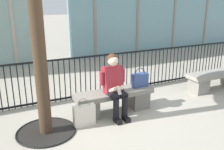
{
  "coord_description": "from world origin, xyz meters",
  "views": [
    {
      "loc": [
        -2.01,
        -4.09,
        2.21
      ],
      "look_at": [
        0.0,
        0.1,
        0.75
      ],
      "focal_mm": 39.61,
      "sensor_mm": 36.0,
      "label": 1
    }
  ],
  "objects": [
    {
      "name": "ground_plane",
      "position": [
        0.0,
        0.0,
        0.0
      ],
      "size": [
        60.0,
        60.0,
        0.0
      ],
      "primitive_type": "plane",
      "color": "#A8A091"
    },
    {
      "name": "stone_bench_far",
      "position": [
        2.87,
        0.08,
        0.27
      ],
      "size": [
        1.6,
        0.44,
        0.45
      ],
      "color": "gray",
      "rests_on": "ground"
    },
    {
      "name": "plaza_railing",
      "position": [
        -0.0,
        1.0,
        0.49
      ],
      "size": [
        8.17,
        0.04,
        0.97
      ],
      "color": "black",
      "rests_on": "ground"
    },
    {
      "name": "shopping_bag",
      "position": [
        -0.73,
        -0.28,
        0.21
      ],
      "size": [
        0.39,
        0.12,
        0.51
      ],
      "color": "beige",
      "rests_on": "ground"
    },
    {
      "name": "handbag_on_bench",
      "position": [
        0.58,
        -0.01,
        0.6
      ],
      "size": [
        0.33,
        0.15,
        0.4
      ],
      "color": "#33477F",
      "rests_on": "stone_bench"
    },
    {
      "name": "seated_person_with_phone",
      "position": [
        -0.06,
        -0.13,
        0.65
      ],
      "size": [
        0.52,
        0.66,
        1.21
      ],
      "color": "black",
      "rests_on": "ground"
    },
    {
      "name": "stone_bench",
      "position": [
        0.0,
        0.0,
        0.27
      ],
      "size": [
        1.6,
        0.44,
        0.45
      ],
      "color": "gray",
      "rests_on": "ground"
    }
  ]
}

